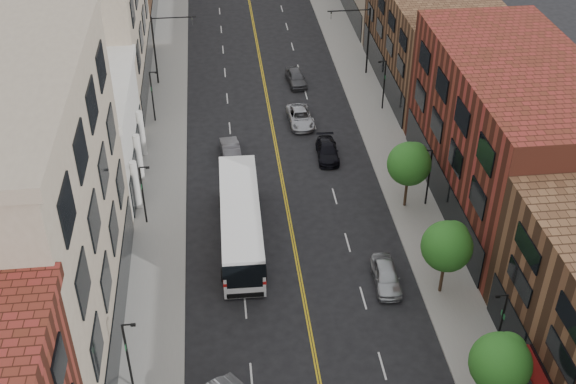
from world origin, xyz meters
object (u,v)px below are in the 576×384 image
object	(u,v)px
city_bus	(241,219)
car_lane_behind	(230,150)
car_lane_a	(327,151)
car_lane_b	(300,117)
car_lane_c	(296,77)
car_parked_far	(386,276)

from	to	relation	value
city_bus	car_lane_behind	distance (m)	11.91
car_lane_a	car_lane_b	xyz separation A→B (m)	(-1.63, 6.20, 0.03)
car_lane_behind	car_lane_c	size ratio (longest dim) A/B	1.03
city_bus	car_lane_a	size ratio (longest dim) A/B	2.96
car_parked_far	car_lane_behind	size ratio (longest dim) A/B	0.98
car_lane_b	car_lane_c	size ratio (longest dim) A/B	1.13
car_lane_behind	car_lane_a	world-z (taller)	car_lane_behind
car_lane_behind	car_lane_b	distance (m)	8.57
car_lane_c	car_parked_far	bearing A→B (deg)	-90.79
car_lane_behind	car_lane_c	distance (m)	15.42
car_parked_far	car_lane_a	xyz separation A→B (m)	(-1.48, 16.74, -0.09)
car_parked_far	city_bus	bearing A→B (deg)	150.93
car_lane_a	car_lane_b	bearing A→B (deg)	107.03
car_lane_behind	car_lane_b	bearing A→B (deg)	-147.51
car_lane_b	car_lane_c	xyz separation A→B (m)	(0.59, 8.33, 0.06)
city_bus	car_lane_c	size ratio (longest dim) A/B	3.06
car_lane_behind	city_bus	bearing A→B (deg)	86.54
city_bus	car_lane_behind	bearing A→B (deg)	92.20
car_parked_far	car_lane_c	bearing A→B (deg)	97.02
car_lane_behind	car_lane_a	distance (m)	8.51
city_bus	car_lane_b	bearing A→B (deg)	69.86
car_lane_a	car_lane_c	world-z (taller)	car_lane_c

